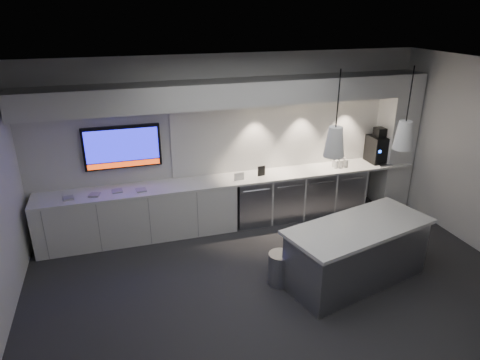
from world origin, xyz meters
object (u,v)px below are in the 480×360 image
object	(u,v)px
island	(357,253)
bin	(280,268)
wall_tv	(122,147)
coffee_machine	(379,148)

from	to	relation	value
island	bin	xyz separation A→B (m)	(-1.06, 0.24, -0.21)
bin	island	bearing A→B (deg)	-12.95
wall_tv	island	xyz separation A→B (m)	(3.02, -2.46, -1.10)
coffee_machine	wall_tv	bearing A→B (deg)	177.30
island	wall_tv	bearing A→B (deg)	126.65
coffee_machine	bin	bearing A→B (deg)	-144.60
wall_tv	coffee_machine	size ratio (longest dim) A/B	1.85
island	bin	bearing A→B (deg)	152.80
wall_tv	bin	world-z (taller)	wall_tv
bin	coffee_machine	world-z (taller)	coffee_machine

